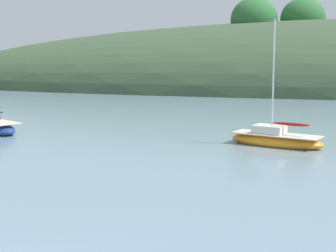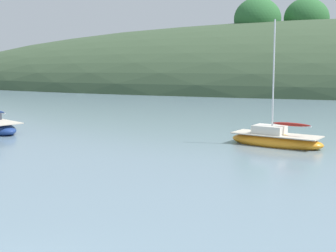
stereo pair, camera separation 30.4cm
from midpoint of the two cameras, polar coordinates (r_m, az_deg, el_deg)
The scene contains 2 objects.
sailboat_navy_dinghy at distance 32.57m, azimuth 11.58°, elevation -1.42°, with size 5.99×3.86×7.59m.
mooring_buoy_channel at distance 38.10m, azimuth 10.40°, elevation -0.39°, with size 0.44×0.44×0.54m.
Camera 2 is at (6.65, -10.60, 5.63)m, focal length 57.65 mm.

